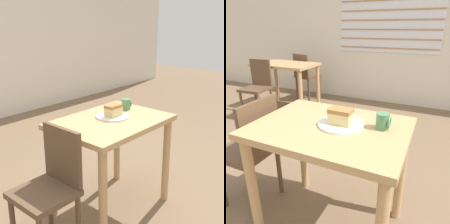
% 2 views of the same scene
% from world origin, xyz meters
% --- Properties ---
extents(ground_plane, '(14.00, 14.00, 0.00)m').
position_xyz_m(ground_plane, '(0.00, 0.00, 0.00)').
color(ground_plane, '#7A6047').
extents(dining_table_near, '(0.88, 0.64, 0.77)m').
position_xyz_m(dining_table_near, '(0.08, 0.17, 0.63)').
color(dining_table_near, tan).
rests_on(dining_table_near, ground_plane).
extents(chair_near_window, '(0.36, 0.36, 0.86)m').
position_xyz_m(chair_near_window, '(-0.54, 0.14, 0.48)').
color(chair_near_window, brown).
rests_on(chair_near_window, ground_plane).
extents(plate, '(0.27, 0.27, 0.01)m').
position_xyz_m(plate, '(0.13, 0.20, 0.78)').
color(plate, white).
rests_on(plate, dining_table_near).
extents(cake_slice, '(0.13, 0.09, 0.09)m').
position_xyz_m(cake_slice, '(0.14, 0.20, 0.83)').
color(cake_slice, '#E0C67F').
rests_on(cake_slice, plate).
extents(coffee_mug, '(0.08, 0.07, 0.09)m').
position_xyz_m(coffee_mug, '(0.36, 0.25, 0.82)').
color(coffee_mug, '#4C8456').
rests_on(coffee_mug, dining_table_near).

